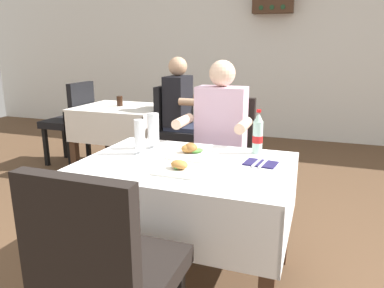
{
  "coord_description": "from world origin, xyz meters",
  "views": [
    {
      "loc": [
        0.53,
        -1.66,
        1.33
      ],
      "look_at": [
        -0.14,
        0.23,
        0.8
      ],
      "focal_mm": 33.72,
      "sensor_mm": 36.0,
      "label": 1
    }
  ],
  "objects_px": {
    "beer_glass_middle": "(140,136)",
    "background_chair_right": "(179,126)",
    "chair_far_diner_seat": "(223,153)",
    "background_patron": "(183,111)",
    "plate_far_diner": "(191,151)",
    "napkin_cutlery_set": "(261,163)",
    "background_table_tumbler": "(120,101)",
    "background_chair_left": "(72,118)",
    "beer_glass_left": "(153,131)",
    "seated_diner_far": "(219,137)",
    "plate_near_camera": "(179,168)",
    "main_dining_table": "(186,190)",
    "chair_near_camera_side": "(108,270)",
    "cola_bottle_primary": "(258,134)",
    "background_dining_table": "(122,123)"
  },
  "relations": [
    {
      "from": "beer_glass_middle",
      "to": "background_chair_right",
      "type": "relative_size",
      "value": 0.22
    },
    {
      "from": "chair_far_diner_seat",
      "to": "background_patron",
      "type": "height_order",
      "value": "background_patron"
    },
    {
      "from": "plate_far_diner",
      "to": "napkin_cutlery_set",
      "type": "height_order",
      "value": "plate_far_diner"
    },
    {
      "from": "beer_glass_middle",
      "to": "background_table_tumbler",
      "type": "distance_m",
      "value": 1.94
    },
    {
      "from": "background_chair_left",
      "to": "beer_glass_left",
      "type": "bearing_deg",
      "value": -39.29
    },
    {
      "from": "chair_far_diner_seat",
      "to": "beer_glass_left",
      "type": "height_order",
      "value": "chair_far_diner_seat"
    },
    {
      "from": "seated_diner_far",
      "to": "plate_near_camera",
      "type": "height_order",
      "value": "seated_diner_far"
    },
    {
      "from": "background_table_tumbler",
      "to": "main_dining_table",
      "type": "bearing_deg",
      "value": -49.81
    },
    {
      "from": "beer_glass_middle",
      "to": "napkin_cutlery_set",
      "type": "xyz_separation_m",
      "value": [
        0.71,
        0.05,
        -0.11
      ]
    },
    {
      "from": "chair_near_camera_side",
      "to": "beer_glass_left",
      "type": "distance_m",
      "value": 1.09
    },
    {
      "from": "chair_near_camera_side",
      "to": "background_patron",
      "type": "height_order",
      "value": "background_patron"
    },
    {
      "from": "seated_diner_far",
      "to": "background_chair_left",
      "type": "xyz_separation_m",
      "value": [
        -2.04,
        0.94,
        -0.16
      ]
    },
    {
      "from": "chair_near_camera_side",
      "to": "plate_far_diner",
      "type": "xyz_separation_m",
      "value": [
        -0.02,
        0.95,
        0.19
      ]
    },
    {
      "from": "background_patron",
      "to": "main_dining_table",
      "type": "bearing_deg",
      "value": -68.52
    },
    {
      "from": "cola_bottle_primary",
      "to": "background_table_tumbler",
      "type": "xyz_separation_m",
      "value": [
        -1.75,
        1.35,
        -0.06
      ]
    },
    {
      "from": "background_table_tumbler",
      "to": "chair_far_diner_seat",
      "type": "bearing_deg",
      "value": -31.38
    },
    {
      "from": "napkin_cutlery_set",
      "to": "plate_far_diner",
      "type": "bearing_deg",
      "value": 175.58
    },
    {
      "from": "napkin_cutlery_set",
      "to": "background_table_tumbler",
      "type": "height_order",
      "value": "background_table_tumbler"
    },
    {
      "from": "beer_glass_left",
      "to": "background_patron",
      "type": "height_order",
      "value": "background_patron"
    },
    {
      "from": "background_chair_left",
      "to": "background_table_tumbler",
      "type": "relative_size",
      "value": 8.82
    },
    {
      "from": "main_dining_table",
      "to": "background_chair_left",
      "type": "relative_size",
      "value": 1.2
    },
    {
      "from": "seated_diner_far",
      "to": "beer_glass_left",
      "type": "distance_m",
      "value": 0.59
    },
    {
      "from": "plate_far_diner",
      "to": "background_table_tumbler",
      "type": "xyz_separation_m",
      "value": [
        -1.38,
        1.52,
        0.03
      ]
    },
    {
      "from": "main_dining_table",
      "to": "seated_diner_far",
      "type": "height_order",
      "value": "seated_diner_far"
    },
    {
      "from": "seated_diner_far",
      "to": "background_dining_table",
      "type": "xyz_separation_m",
      "value": [
        -1.36,
        0.94,
        -0.17
      ]
    },
    {
      "from": "chair_far_diner_seat",
      "to": "napkin_cutlery_set",
      "type": "distance_m",
      "value": 0.82
    },
    {
      "from": "beer_glass_middle",
      "to": "background_patron",
      "type": "xyz_separation_m",
      "value": [
        -0.33,
        1.58,
        -0.12
      ]
    },
    {
      "from": "plate_far_diner",
      "to": "napkin_cutlery_set",
      "type": "bearing_deg",
      "value": -4.42
    },
    {
      "from": "chair_far_diner_seat",
      "to": "cola_bottle_primary",
      "type": "height_order",
      "value": "cola_bottle_primary"
    },
    {
      "from": "seated_diner_far",
      "to": "background_chair_right",
      "type": "distance_m",
      "value": 1.17
    },
    {
      "from": "main_dining_table",
      "to": "background_dining_table",
      "type": "bearing_deg",
      "value": 129.92
    },
    {
      "from": "background_chair_left",
      "to": "background_patron",
      "type": "distance_m",
      "value": 1.41
    },
    {
      "from": "chair_near_camera_side",
      "to": "background_patron",
      "type": "distance_m",
      "value": 2.53
    },
    {
      "from": "seated_diner_far",
      "to": "main_dining_table",
      "type": "bearing_deg",
      "value": -89.7
    },
    {
      "from": "background_dining_table",
      "to": "background_patron",
      "type": "distance_m",
      "value": 0.74
    },
    {
      "from": "chair_near_camera_side",
      "to": "seated_diner_far",
      "type": "height_order",
      "value": "seated_diner_far"
    },
    {
      "from": "beer_glass_middle",
      "to": "background_dining_table",
      "type": "xyz_separation_m",
      "value": [
        -1.05,
        1.58,
        -0.3
      ]
    },
    {
      "from": "beer_glass_left",
      "to": "background_dining_table",
      "type": "bearing_deg",
      "value": 126.87
    },
    {
      "from": "plate_far_diner",
      "to": "background_chair_left",
      "type": "distance_m",
      "value": 2.52
    },
    {
      "from": "main_dining_table",
      "to": "background_table_tumbler",
      "type": "bearing_deg",
      "value": 130.19
    },
    {
      "from": "seated_diner_far",
      "to": "cola_bottle_primary",
      "type": "distance_m",
      "value": 0.54
    },
    {
      "from": "plate_far_diner",
      "to": "background_chair_right",
      "type": "distance_m",
      "value": 1.65
    },
    {
      "from": "seated_diner_far",
      "to": "beer_glass_middle",
      "type": "relative_size",
      "value": 6.01
    },
    {
      "from": "beer_glass_left",
      "to": "napkin_cutlery_set",
      "type": "relative_size",
      "value": 1.15
    },
    {
      "from": "beer_glass_middle",
      "to": "cola_bottle_primary",
      "type": "distance_m",
      "value": 0.7
    },
    {
      "from": "main_dining_table",
      "to": "seated_diner_far",
      "type": "xyz_separation_m",
      "value": [
        -0.0,
        0.7,
        0.16
      ]
    },
    {
      "from": "main_dining_table",
      "to": "chair_far_diner_seat",
      "type": "bearing_deg",
      "value": 90.0
    },
    {
      "from": "background_dining_table",
      "to": "main_dining_table",
      "type": "bearing_deg",
      "value": -50.08
    },
    {
      "from": "background_table_tumbler",
      "to": "napkin_cutlery_set",
      "type": "bearing_deg",
      "value": -40.8
    },
    {
      "from": "beer_glass_middle",
      "to": "background_patron",
      "type": "relative_size",
      "value": 0.17
    }
  ]
}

